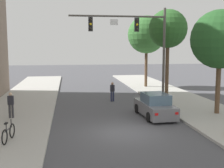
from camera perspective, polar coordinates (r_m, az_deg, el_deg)
The scene contains 9 objects.
ground_plane at distance 16.06m, azimuth 2.39°, elevation -9.48°, with size 120.00×120.00×0.00m, color #4C4C51.
traffic_signal_mast at distance 22.93m, azimuth 5.00°, elevation 9.18°, with size 7.56×0.38×7.50m.
car_lead_grey at distance 19.51m, azimuth 8.41°, elevation -4.33°, with size 1.99×4.31×1.60m.
pedestrian_sidewalk_left_walker at distance 19.47m, azimuth -19.26°, elevation -3.68°, with size 0.36×0.22×1.64m.
pedestrian_crossing_road at distance 24.73m, azimuth 0.07°, elevation -1.33°, with size 0.36×0.22×1.64m.
bicycle_leaning at distance 14.90m, azimuth -19.67°, elevation -9.08°, with size 0.31×1.76×0.98m.
street_tree_nearest at distance 20.62m, azimuth 20.47°, elevation 8.19°, with size 3.90×3.90×6.93m.
street_tree_second at distance 26.13m, azimuth 10.94°, elevation 10.52°, with size 3.36×3.36×7.73m.
street_tree_third at distance 32.97m, azimuth 6.80°, elevation 9.58°, with size 4.19×4.19×7.93m.
Camera 1 is at (-2.96, -15.08, 4.65)m, focal length 46.55 mm.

